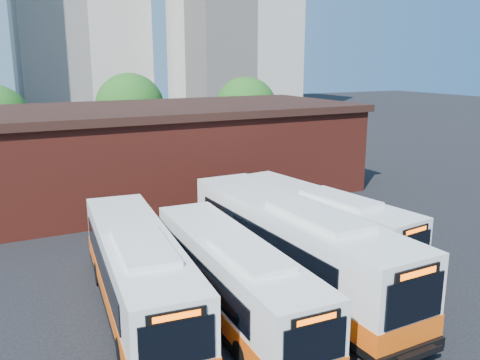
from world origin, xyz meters
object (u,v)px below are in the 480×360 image
bus_mideast (293,249)px  transit_worker (383,315)px  bus_east (318,224)px  bus_midwest (233,282)px  bus_west (138,276)px

bus_mideast → transit_worker: bearing=-87.2°
bus_east → transit_worker: bearing=-118.4°
bus_midwest → transit_worker: size_ratio=5.82×
bus_west → bus_mideast: bearing=-0.4°
bus_midwest → transit_worker: (3.80, -3.89, -0.43)m
bus_west → bus_midwest: (3.07, -1.93, -0.09)m
bus_mideast → transit_worker: (0.36, -5.10, -0.71)m
bus_west → transit_worker: (6.87, -5.82, -0.52)m
bus_west → bus_midwest: bus_west is taller
bus_west → bus_east: bearing=18.3°
bus_mideast → bus_east: 4.51m
bus_mideast → bus_east: bus_mideast is taller
bus_east → transit_worker: 8.60m
bus_mideast → transit_worker: size_ratio=6.93×
bus_west → bus_midwest: 3.62m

